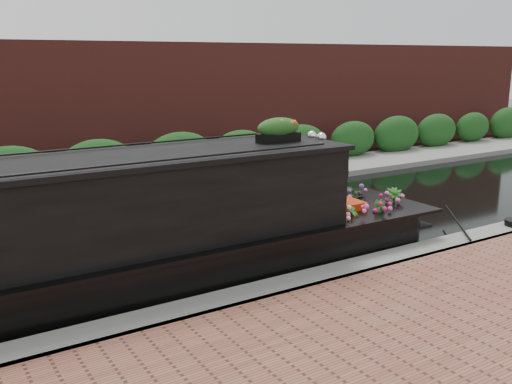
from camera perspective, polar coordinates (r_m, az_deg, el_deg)
ground at (r=11.37m, az=-7.42°, el=-4.97°), size 80.00×80.00×0.00m
near_bank_coping at (r=8.67m, az=1.99°, el=-10.85°), size 40.00×0.60×0.50m
far_bank_path at (r=15.14m, az=-14.14°, el=-0.60°), size 40.00×2.40×0.34m
far_hedge at (r=15.98m, az=-15.16°, el=0.07°), size 40.00×1.10×2.80m
far_brick_wall at (r=17.96m, az=-17.17°, el=1.38°), size 40.00×1.00×8.00m
narrowboat at (r=8.72m, az=-15.71°, el=-5.42°), size 11.82×2.23×2.77m
rope_fender at (r=12.14m, az=14.09°, el=-3.20°), size 0.35×0.39×0.35m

